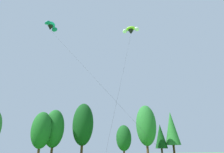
# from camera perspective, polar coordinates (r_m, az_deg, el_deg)

# --- Properties ---
(treeline_tree_e) EXTENTS (4.79, 4.79, 11.08)m
(treeline_tree_e) POSITION_cam_1_polar(r_m,az_deg,el_deg) (50.20, -20.80, -15.03)
(treeline_tree_e) COLOR #472D19
(treeline_tree_e) RESTS_ON ground_plane
(treeline_tree_f) EXTENTS (5.09, 5.09, 12.18)m
(treeline_tree_f) POSITION_cam_1_polar(r_m,az_deg,el_deg) (52.28, -17.30, -14.90)
(treeline_tree_f) COLOR #472D19
(treeline_tree_f) RESTS_ON ground_plane
(treeline_tree_g) EXTENTS (5.75, 5.75, 14.63)m
(treeline_tree_g) POSITION_cam_1_polar(r_m,az_deg,el_deg) (54.18, -8.86, -14.19)
(treeline_tree_g) COLOR #472D19
(treeline_tree_g) RESTS_ON ground_plane
(treeline_tree_h) EXTENTS (4.12, 4.12, 8.60)m
(treeline_tree_h) POSITION_cam_1_polar(r_m,az_deg,el_deg) (53.47, 3.62, -18.24)
(treeline_tree_h) COLOR #472D19
(treeline_tree_h) RESTS_ON ground_plane
(treeline_tree_i) EXTENTS (5.73, 5.73, 14.55)m
(treeline_tree_i) POSITION_cam_1_polar(r_m,az_deg,el_deg) (56.54, 10.39, -14.44)
(treeline_tree_i) COLOR #472D19
(treeline_tree_i) RESTS_ON ground_plane
(treeline_tree_j) EXTENTS (3.75, 3.75, 9.79)m
(treeline_tree_j) POSITION_cam_1_polar(r_m,az_deg,el_deg) (62.98, 14.66, -17.24)
(treeline_tree_j) COLOR #472D19
(treeline_tree_j) RESTS_ON ground_plane
(treeline_tree_k) EXTENTS (4.60, 4.60, 13.63)m
(treeline_tree_k) POSITION_cam_1_polar(r_m,az_deg,el_deg) (63.52, 17.76, -14.78)
(treeline_tree_k) COLOR #472D19
(treeline_tree_k) RESTS_ON ground_plane
(parafoil_kite_mid_lime_white) EXTENTS (10.66, 13.04, 24.82)m
(parafoil_kite_mid_lime_white) POSITION_cam_1_polar(r_m,az_deg,el_deg) (40.35, 5.77, 13.87)
(parafoil_kite_mid_lime_white) COLOR #93D633
(parafoil_kite_far_teal) EXTENTS (13.09, 15.33, 21.60)m
(parafoil_kite_far_teal) POSITION_cam_1_polar(r_m,az_deg,el_deg) (35.53, -18.17, 14.42)
(parafoil_kite_far_teal) COLOR teal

